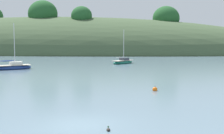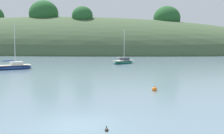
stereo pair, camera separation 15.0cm
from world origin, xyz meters
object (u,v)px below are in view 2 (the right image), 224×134
object	(u,v)px
sailboat_navy_dinghy	(123,62)
sailboat_red_portside	(14,67)
duck_trailing	(107,130)
mooring_buoy_channel	(154,89)

from	to	relation	value
sailboat_navy_dinghy	sailboat_red_portside	distance (m)	19.32
sailboat_red_portside	duck_trailing	world-z (taller)	sailboat_red_portside
sailboat_red_portside	sailboat_navy_dinghy	bearing A→B (deg)	36.93
sailboat_navy_dinghy	mooring_buoy_channel	bearing A→B (deg)	-81.47
mooring_buoy_channel	sailboat_navy_dinghy	bearing A→B (deg)	98.53
mooring_buoy_channel	duck_trailing	distance (m)	12.24
sailboat_navy_dinghy	mooring_buoy_channel	world-z (taller)	sailboat_navy_dinghy
sailboat_navy_dinghy	sailboat_red_portside	world-z (taller)	sailboat_red_portside
sailboat_red_portside	duck_trailing	bearing A→B (deg)	-59.61
mooring_buoy_channel	duck_trailing	world-z (taller)	mooring_buoy_channel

